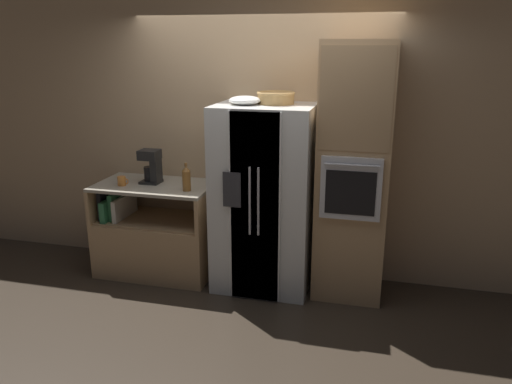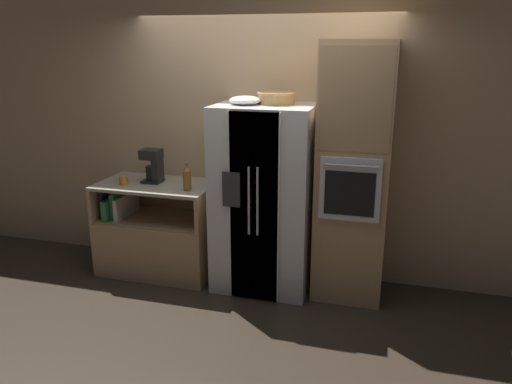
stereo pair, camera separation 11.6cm
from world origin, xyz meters
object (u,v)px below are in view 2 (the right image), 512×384
wall_oven (354,174)px  coffee_maker (154,165)px  bottle_tall (187,178)px  mug (124,180)px  fruit_bowl (245,100)px  refrigerator (264,199)px  wicker_basket (276,97)px

wall_oven → coffee_maker: bearing=-179.6°
bottle_tall → mug: 0.68m
wall_oven → mug: (-2.18, -0.17, -0.17)m
fruit_bowl → refrigerator: bearing=7.9°
wicker_basket → mug: wicker_basket is taller
refrigerator → wicker_basket: (0.08, 0.09, 0.92)m
mug → wall_oven: bearing=4.4°
refrigerator → fruit_bowl: fruit_bowl is taller
refrigerator → wicker_basket: bearing=47.0°
wicker_basket → fruit_bowl: 0.28m
wicker_basket → fruit_bowl: size_ratio=1.20×
mug → coffee_maker: 0.32m
fruit_bowl → coffee_maker: size_ratio=0.86×
refrigerator → mug: bearing=-175.5°
wall_oven → bottle_tall: (-1.51, -0.18, -0.10)m
refrigerator → bottle_tall: (-0.71, -0.12, 0.18)m
wall_oven → fruit_bowl: (-0.97, -0.08, 0.62)m
bottle_tall → mug: (-0.67, 0.01, -0.07)m
bottle_tall → coffee_maker: 0.46m
wicker_basket → mug: size_ratio=3.05×
refrigerator → coffee_maker: refrigerator is taller
refrigerator → bottle_tall: bearing=-170.5°
wicker_basket → bottle_tall: (-0.80, -0.21, -0.74)m
refrigerator → mug: 1.39m
wicker_basket → fruit_bowl: bearing=-156.0°
wall_oven → bottle_tall: bearing=-173.3°
bottle_tall → refrigerator: bearing=9.5°
bottle_tall → mug: bottle_tall is taller
mug → wicker_basket: bearing=7.7°
mug → fruit_bowl: bearing=4.0°
wall_oven → coffee_maker: wall_oven is taller
fruit_bowl → bottle_tall: (-0.54, -0.10, -0.72)m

